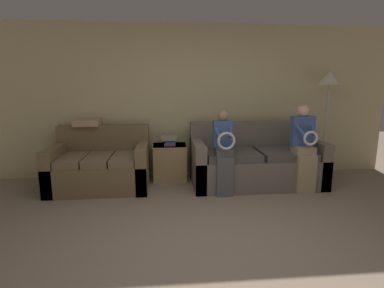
{
  "coord_description": "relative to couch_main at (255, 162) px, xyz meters",
  "views": [
    {
      "loc": [
        -0.48,
        -2.44,
        1.55
      ],
      "look_at": [
        -0.11,
        1.6,
        0.75
      ],
      "focal_mm": 28.0,
      "sensor_mm": 36.0,
      "label": 1
    }
  ],
  "objects": [
    {
      "name": "floor_lamp",
      "position": [
        1.28,
        0.24,
        1.2
      ],
      "size": [
        0.36,
        0.36,
        1.78
      ],
      "color": "#2D2B28",
      "rests_on": "ground_plane"
    },
    {
      "name": "couch_main",
      "position": [
        0.0,
        0.0,
        0.0
      ],
      "size": [
        2.01,
        0.99,
        0.96
      ],
      "color": "#70665B",
      "rests_on": "ground_plane"
    },
    {
      "name": "book_stack",
      "position": [
        -1.35,
        0.31,
        0.33
      ],
      "size": [
        0.25,
        0.32,
        0.14
      ],
      "color": "#7A4284",
      "rests_on": "side_shelf"
    },
    {
      "name": "child_left_seated",
      "position": [
        -0.6,
        -0.43,
        0.33
      ],
      "size": [
        0.28,
        0.36,
        1.2
      ],
      "color": "#56565B",
      "rests_on": "ground_plane"
    },
    {
      "name": "ground_plane",
      "position": [
        -0.95,
        -2.09,
        -0.34
      ],
      "size": [
        14.0,
        14.0,
        0.0
      ],
      "primitive_type": "plane",
      "color": "gray"
    },
    {
      "name": "side_shelf",
      "position": [
        -1.35,
        0.31,
        -0.04
      ],
      "size": [
        0.56,
        0.47,
        0.59
      ],
      "color": "tan",
      "rests_on": "ground_plane"
    },
    {
      "name": "child_right_seated",
      "position": [
        0.6,
        -0.42,
        0.36
      ],
      "size": [
        0.33,
        0.38,
        1.27
      ],
      "color": "tan",
      "rests_on": "ground_plane"
    },
    {
      "name": "wall_back",
      "position": [
        -0.95,
        0.6,
        0.94
      ],
      "size": [
        6.91,
        0.06,
        2.55
      ],
      "color": "#C6B789",
      "rests_on": "ground_plane"
    },
    {
      "name": "couch_side",
      "position": [
        -2.41,
        0.03,
        -0.02
      ],
      "size": [
        1.44,
        0.97,
        0.92
      ],
      "color": "brown",
      "rests_on": "ground_plane"
    },
    {
      "name": "throw_pillow",
      "position": [
        -2.65,
        0.37,
        0.63
      ],
      "size": [
        0.39,
        0.39,
        0.1
      ],
      "color": "tan",
      "rests_on": "couch_side"
    }
  ]
}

